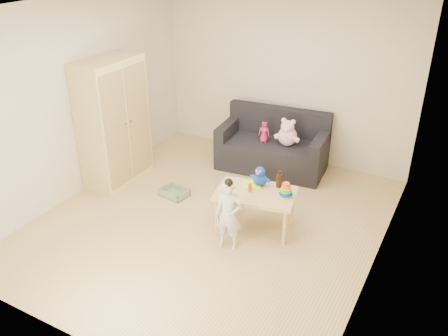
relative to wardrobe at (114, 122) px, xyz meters
The scene contains 13 objects.
room 1.82m from the wardrobe, 10.33° to the right, with size 4.50×4.50×4.50m.
wardrobe is the anchor object (origin of this frame).
sofa 2.39m from the wardrobe, 37.57° to the left, with size 1.59×0.80×0.45m, color black.
play_table 2.38m from the wardrobe, ahead, with size 0.95×0.60×0.50m, color #D0BA72.
storage_bin 1.29m from the wardrobe, ahead, with size 0.36×0.27×0.11m, color gray, non-canonical shape.
toddler 2.34m from the wardrobe, 17.49° to the right, with size 0.31×0.21×0.85m, color silver.
pink_bear 2.49m from the wardrobe, 33.98° to the left, with size 0.30×0.26×0.35m, color #FFBBCF, non-canonical shape.
doll 2.18m from the wardrobe, 37.72° to the left, with size 0.16×0.11×0.32m, color #CB265E.
ring_stacker 2.66m from the wardrobe, ahead, with size 0.16×0.16×0.19m.
brown_bottle 2.50m from the wardrobe, ahead, with size 0.07×0.07×0.22m.
blue_plush 2.27m from the wardrobe, ahead, with size 0.21×0.17×0.26m, color blue, non-canonical shape.
wooden_figure 2.26m from the wardrobe, ahead, with size 0.05×0.04×0.12m, color brown, non-canonical shape.
yellow_book 2.21m from the wardrobe, ahead, with size 0.21×0.21×0.02m, color #FFF81A.
Camera 1 is at (2.57, -4.35, 3.32)m, focal length 38.00 mm.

